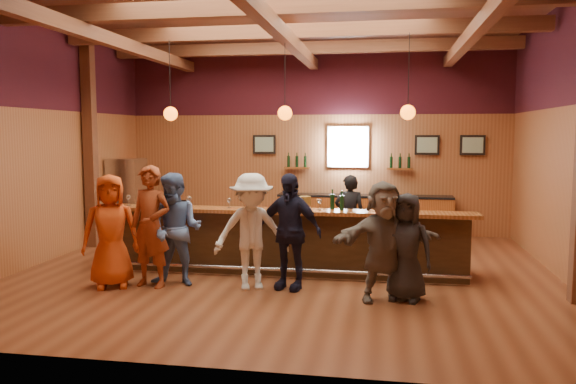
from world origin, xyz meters
name	(u,v)px	position (x,y,z in m)	size (l,w,h in m)	color
room	(286,82)	(0.00, 0.06, 3.21)	(9.04, 9.00, 4.52)	brown
bar_counter	(287,241)	(0.02, 0.15, 0.52)	(6.30, 1.07, 1.11)	black
back_bar_cabinet	(364,215)	(1.20, 3.72, 0.48)	(4.00, 0.52, 0.95)	brown
window	(348,147)	(0.80, 3.95, 2.05)	(0.95, 0.09, 0.95)	silver
framed_pictures	(386,145)	(1.67, 3.94, 2.10)	(5.35, 0.05, 0.45)	black
wine_shelves	(348,165)	(0.80, 3.88, 1.62)	(3.00, 0.18, 0.30)	brown
pendant_lights	(285,113)	(0.00, 0.00, 2.71)	(4.24, 0.24, 1.37)	black
stainless_fridge	(127,198)	(-4.10, 2.60, 0.90)	(0.70, 0.70, 1.80)	silver
customer_orange	(111,231)	(-2.48, -1.34, 0.87)	(0.85, 0.56, 1.75)	#C54212
customer_redvest	(151,226)	(-1.89, -1.21, 0.94)	(0.69, 0.45, 1.88)	maroon
customer_denim	(176,230)	(-1.53, -1.08, 0.88)	(0.85, 0.67, 1.76)	#4E699D
customer_white	(252,232)	(-0.32, -1.08, 0.88)	(1.14, 0.66, 1.77)	silver
customer_navy	(289,231)	(0.23, -0.98, 0.89)	(1.04, 0.43, 1.77)	black
customer_brown	(383,241)	(1.65, -1.36, 0.85)	(1.58, 0.50, 1.70)	#665B51
customer_dark	(406,247)	(1.97, -1.29, 0.77)	(0.75, 0.49, 1.53)	black
bartender	(350,216)	(1.01, 1.34, 0.80)	(0.58, 0.38, 1.59)	black
ice_bucket	(305,203)	(0.36, -0.10, 1.22)	(0.20, 0.20, 0.22)	brown
bottle_a	(332,201)	(0.80, -0.02, 1.24)	(0.07, 0.07, 0.34)	black
bottle_b	(342,203)	(0.97, -0.11, 1.24)	(0.07, 0.07, 0.32)	black
glass_a	(129,198)	(-2.75, -0.15, 1.25)	(0.08, 0.08, 0.19)	silver
glass_b	(166,199)	(-2.02, -0.26, 1.25)	(0.09, 0.09, 0.20)	silver
glass_c	(189,199)	(-1.63, -0.20, 1.25)	(0.09, 0.09, 0.20)	silver
glass_d	(229,201)	(-0.93, -0.14, 1.23)	(0.07, 0.07, 0.17)	silver
glass_e	(253,201)	(-0.50, -0.23, 1.24)	(0.08, 0.08, 0.19)	silver
glass_f	(319,202)	(0.60, -0.15, 1.24)	(0.08, 0.08, 0.19)	silver
glass_g	(379,203)	(1.57, -0.20, 1.25)	(0.08, 0.08, 0.19)	silver
glass_h	(417,205)	(2.17, -0.18, 1.24)	(0.08, 0.08, 0.18)	silver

